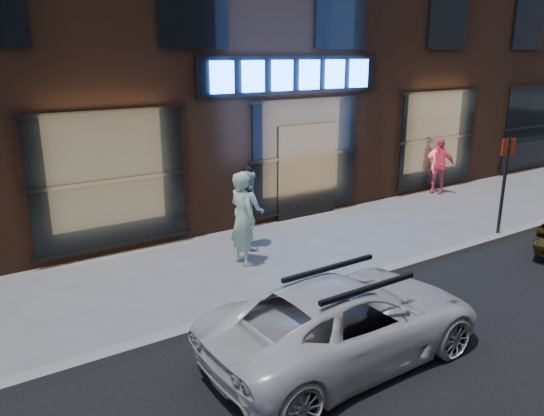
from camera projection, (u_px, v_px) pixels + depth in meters
The scene contains 8 objects.
ground at pixel (421, 263), 10.77m from camera, with size 90.00×90.00×0.00m, color slate.
curb at pixel (421, 261), 10.75m from camera, with size 60.00×0.25×0.12m, color gray.
storefront_building at pixel (227, 16), 15.72m from camera, with size 30.20×8.28×10.30m.
man_bowtie at pixel (243, 219), 10.52m from camera, with size 0.69×0.46×1.90m, color #BAF5DA.
man_cap at pixel (248, 208), 11.53m from camera, with size 0.84×0.65×1.72m, color silver.
passerby at pixel (438, 165), 15.98m from camera, with size 0.99×0.41×1.69m, color pink.
white_suv at pixel (346, 320), 7.32m from camera, with size 1.92×4.16×1.16m, color silver.
sign_post at pixel (504, 178), 11.86m from camera, with size 0.37×0.10×2.33m.
Camera 1 is at (-8.04, -6.70, 4.13)m, focal length 35.00 mm.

